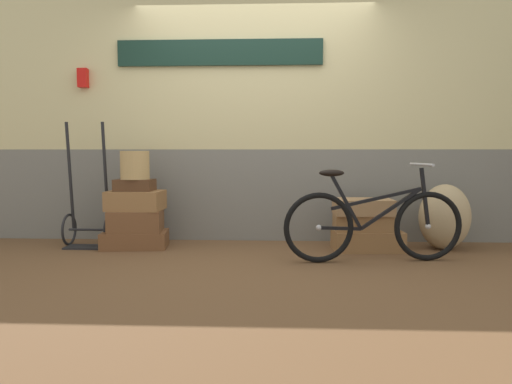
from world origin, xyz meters
The scene contains 13 objects.
ground centered at (0.00, 0.00, -0.03)m, with size 10.20×5.20×0.06m, color brown.
station_building centered at (0.01, 0.85, 1.42)m, with size 8.20×0.74×2.83m.
suitcase_0 centered at (-1.17, 0.31, 0.08)m, with size 0.63×0.37×0.17m, color brown.
suitcase_1 centered at (-1.16, 0.30, 0.27)m, with size 0.51×0.34×0.21m, color brown.
suitcase_2 centered at (-1.17, 0.34, 0.48)m, with size 0.53×0.37×0.19m, color olive.
suitcase_3 centered at (-1.17, 0.33, 0.63)m, with size 0.37×0.24×0.12m, color #4C2D19.
suitcase_4 centered at (1.13, 0.30, 0.10)m, with size 0.66×0.38×0.20m, color olive.
suitcase_5 centered at (1.09, 0.32, 0.27)m, with size 0.56×0.35×0.16m, color olive.
suitcase_6 centered at (1.08, 0.29, 0.43)m, with size 0.55×0.35×0.15m, color #9E754C.
wicker_basket centered at (-1.16, 0.32, 0.83)m, with size 0.28×0.28×0.28m, color tan.
luggage_trolley centered at (-1.67, 0.38, 0.27)m, with size 0.45×0.38×1.26m.
burlap_sack centered at (1.90, 0.38, 0.32)m, with size 0.49×0.42×0.64m, color tan.
bicycle centered at (1.09, -0.18, 0.33)m, with size 1.59×0.46×0.86m.
Camera 1 is at (0.25, -4.27, 0.96)m, focal length 32.85 mm.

